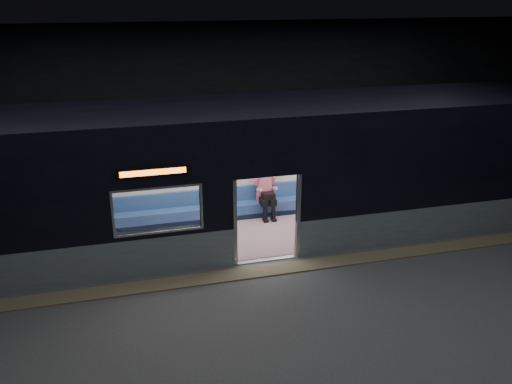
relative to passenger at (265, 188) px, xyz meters
name	(u,v)px	position (x,y,z in m)	size (l,w,h in m)	color
station_floor	(280,283)	(-0.68, -3.55, -0.84)	(24.00, 14.00, 0.01)	#47494C
station_envelope	(283,114)	(-0.68, -3.55, 2.83)	(24.00, 14.00, 5.00)	black
tactile_strip	(273,270)	(-0.68, -3.00, -0.82)	(22.80, 0.50, 0.03)	#8C7F59
metro_car	(250,165)	(-0.68, -1.00, 1.01)	(18.00, 3.04, 3.35)	#8C9DA7
passenger	(265,188)	(0.00, 0.00, 0.00)	(0.47, 0.77, 1.46)	black
handbag	(268,196)	(0.01, -0.25, -0.13)	(0.33, 0.28, 0.16)	black
transit_map	(276,160)	(0.38, 0.31, 0.67)	(1.10, 0.03, 0.72)	white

